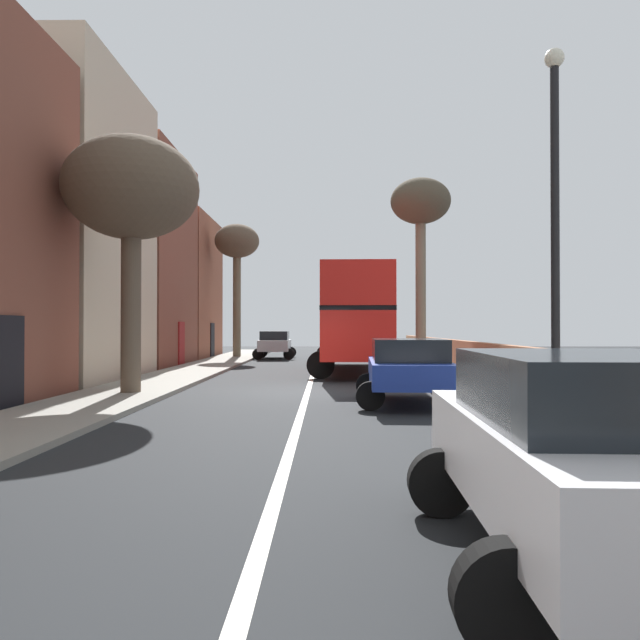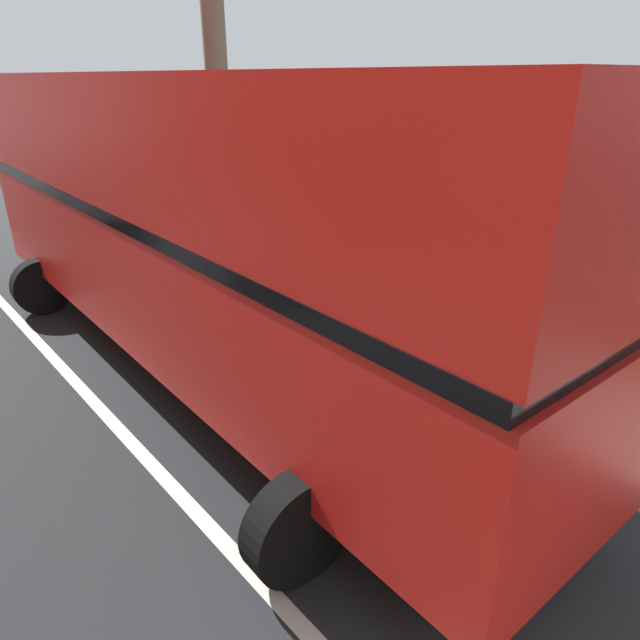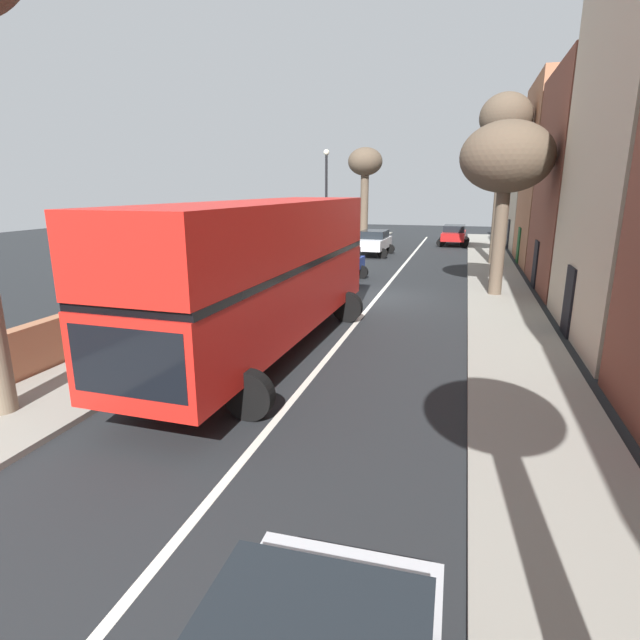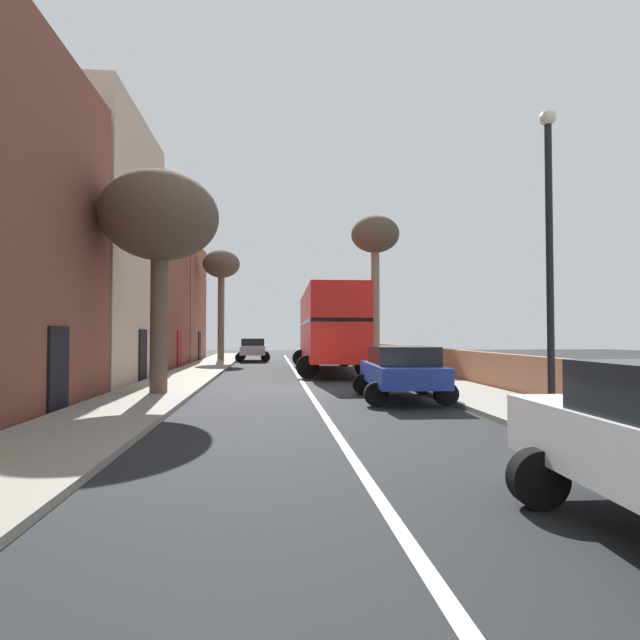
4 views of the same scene
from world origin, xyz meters
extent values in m
plane|color=black|center=(0.00, 0.00, 0.00)|extent=(84.00, 84.00, 0.00)
cube|color=silver|center=(0.00, 0.00, 0.00)|extent=(0.16, 54.00, 0.01)
cube|color=gray|center=(-4.90, 0.00, 0.06)|extent=(2.60, 60.00, 0.12)
cube|color=gray|center=(4.90, 0.00, 0.06)|extent=(2.60, 60.00, 0.12)
cube|color=black|center=(-6.47, -4.00, 1.05)|extent=(0.08, 1.10, 2.10)
cube|color=beige|center=(-8.50, 4.00, 5.40)|extent=(4.00, 7.68, 10.80)
cube|color=black|center=(-6.47, 4.00, 1.05)|extent=(0.08, 1.10, 2.10)
cube|color=brown|center=(-8.50, 12.00, 5.10)|extent=(4.00, 7.68, 10.19)
cube|color=maroon|center=(-6.47, 12.00, 1.05)|extent=(0.08, 1.10, 2.10)
cube|color=brown|center=(-8.50, 20.00, 4.26)|extent=(4.00, 7.68, 8.52)
cube|color=black|center=(-6.47, 20.00, 1.05)|extent=(0.08, 1.10, 2.10)
cube|color=#9E6647|center=(6.45, 0.00, 0.63)|extent=(0.36, 54.00, 1.26)
cube|color=red|center=(1.70, 8.15, 1.55)|extent=(2.77, 11.40, 1.70)
cube|color=black|center=(1.70, 8.15, 2.48)|extent=(2.80, 11.29, 0.16)
cube|color=red|center=(1.70, 8.15, 3.31)|extent=(2.77, 11.40, 1.50)
cube|color=black|center=(1.84, 13.80, 1.64)|extent=(2.20, 0.11, 1.19)
cylinder|color=black|center=(0.51, 12.04, 0.50)|extent=(1.01, 0.32, 1.00)
cylinder|color=black|center=(3.07, 11.97, 0.50)|extent=(1.01, 0.32, 1.00)
cylinder|color=black|center=(0.33, 4.33, 0.50)|extent=(1.01, 0.32, 1.00)
cylinder|color=black|center=(2.89, 4.26, 0.50)|extent=(1.01, 0.32, 1.00)
cylinder|color=black|center=(1.66, -11.55, 0.32)|extent=(0.65, 0.24, 0.64)
cube|color=#1E389E|center=(2.50, -2.80, 0.76)|extent=(2.01, 4.07, 0.56)
cube|color=black|center=(2.49, -3.00, 1.30)|extent=(1.78, 2.27, 0.52)
cylinder|color=black|center=(1.62, -1.52, 0.32)|extent=(0.65, 0.25, 0.64)
cylinder|color=black|center=(3.49, -1.61, 0.32)|extent=(0.65, 0.25, 0.64)
cylinder|color=black|center=(1.51, -3.99, 0.32)|extent=(0.65, 0.25, 0.64)
cylinder|color=black|center=(3.38, -4.08, 0.32)|extent=(0.65, 0.25, 0.64)
cube|color=#B7BABF|center=(-2.50, 18.52, 0.79)|extent=(1.77, 4.35, 0.62)
cube|color=black|center=(-2.50, 18.31, 1.36)|extent=(1.61, 2.40, 0.50)
cylinder|color=black|center=(-3.40, 19.85, 0.32)|extent=(0.64, 0.23, 0.64)
cylinder|color=black|center=(-1.65, 19.88, 0.32)|extent=(0.64, 0.23, 0.64)
cylinder|color=black|center=(-3.35, 17.17, 0.32)|extent=(0.64, 0.23, 0.64)
cylinder|color=black|center=(-1.60, 17.20, 0.32)|extent=(0.64, 0.23, 0.64)
cylinder|color=brown|center=(-4.67, -1.27, 2.48)|extent=(0.52, 0.52, 4.72)
ellipsoid|color=brown|center=(-4.67, -1.27, 5.55)|extent=(3.58, 3.58, 2.73)
cylinder|color=#7A6B56|center=(5.24, 13.28, 3.85)|extent=(0.52, 0.52, 7.45)
ellipsoid|color=#4C4233|center=(5.24, 13.28, 8.17)|extent=(3.01, 3.01, 2.29)
cylinder|color=brown|center=(-4.81, 18.94, 3.29)|extent=(0.47, 0.47, 6.33)
ellipsoid|color=brown|center=(-4.81, 18.94, 6.98)|extent=(2.64, 2.64, 2.00)
cylinder|color=black|center=(4.30, -7.45, 3.12)|extent=(0.14, 0.14, 6.00)
sphere|color=silver|center=(4.30, -7.45, 6.27)|extent=(0.32, 0.32, 0.32)
cylinder|color=black|center=(5.30, -7.16, 0.64)|extent=(0.52, 0.52, 1.04)
cylinder|color=olive|center=(5.30, -7.16, 1.21)|extent=(0.55, 0.55, 0.10)
camera|label=1|loc=(0.56, -17.57, 1.83)|focal=34.60mm
camera|label=2|loc=(-1.93, 1.41, 4.02)|focal=31.64mm
camera|label=3|loc=(-3.28, 20.29, 4.39)|focal=28.00mm
camera|label=4|loc=(-1.25, -16.67, 1.90)|focal=27.47mm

